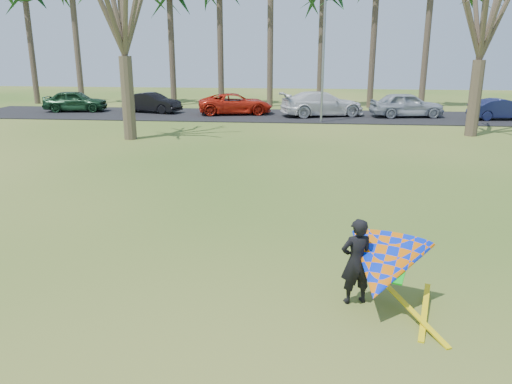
# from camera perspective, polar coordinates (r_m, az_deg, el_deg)

# --- Properties ---
(ground) EXTENTS (100.00, 100.00, 0.00)m
(ground) POSITION_cam_1_polar(r_m,az_deg,el_deg) (11.04, -1.13, -8.38)
(ground) COLOR #1E5312
(ground) RESTS_ON ground
(parking_strip) EXTENTS (46.00, 7.00, 0.06)m
(parking_strip) POSITION_cam_1_polar(r_m,az_deg,el_deg) (35.28, 4.06, 8.68)
(parking_strip) COLOR black
(parking_strip) RESTS_ON ground
(bare_tree_right) EXTENTS (6.27, 6.27, 9.21)m
(bare_tree_right) POSITION_cam_1_polar(r_m,az_deg,el_deg) (29.36, 24.78, 18.62)
(bare_tree_right) COLOR #4B3A2D
(bare_tree_right) RESTS_ON ground
(streetlight) EXTENTS (2.28, 0.18, 8.00)m
(streetlight) POSITION_cam_1_polar(r_m,az_deg,el_deg) (31.98, 8.02, 15.77)
(streetlight) COLOR gray
(streetlight) RESTS_ON ground
(car_0) EXTENTS (4.72, 2.42, 1.54)m
(car_0) POSITION_cam_1_polar(r_m,az_deg,el_deg) (39.70, -19.94, 9.76)
(car_0) COLOR #173B20
(car_0) RESTS_ON parking_strip
(car_1) EXTENTS (4.50, 2.57, 1.40)m
(car_1) POSITION_cam_1_polar(r_m,az_deg,el_deg) (37.58, -11.79, 9.96)
(car_1) COLOR black
(car_1) RESTS_ON parking_strip
(car_2) EXTENTS (5.63, 3.51, 1.45)m
(car_2) POSITION_cam_1_polar(r_m,az_deg,el_deg) (35.87, -2.37, 10.04)
(car_2) COLOR red
(car_2) RESTS_ON parking_strip
(car_3) EXTENTS (6.16, 3.98, 1.66)m
(car_3) POSITION_cam_1_polar(r_m,az_deg,el_deg) (35.13, 7.58, 9.96)
(car_3) COLOR silver
(car_3) RESTS_ON parking_strip
(car_4) EXTENTS (5.10, 2.67, 1.66)m
(car_4) POSITION_cam_1_polar(r_m,az_deg,el_deg) (35.82, 16.85, 9.53)
(car_4) COLOR #A6ACB4
(car_4) RESTS_ON parking_strip
(car_5) EXTENTS (4.26, 1.99, 1.35)m
(car_5) POSITION_cam_1_polar(r_m,az_deg,el_deg) (36.74, 26.26, 8.48)
(car_5) COLOR #161C44
(car_5) RESTS_ON parking_strip
(kite_flyer) EXTENTS (2.13, 2.39, 2.02)m
(kite_flyer) POSITION_cam_1_polar(r_m,az_deg,el_deg) (9.23, 14.05, -8.26)
(kite_flyer) COLOR black
(kite_flyer) RESTS_ON ground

